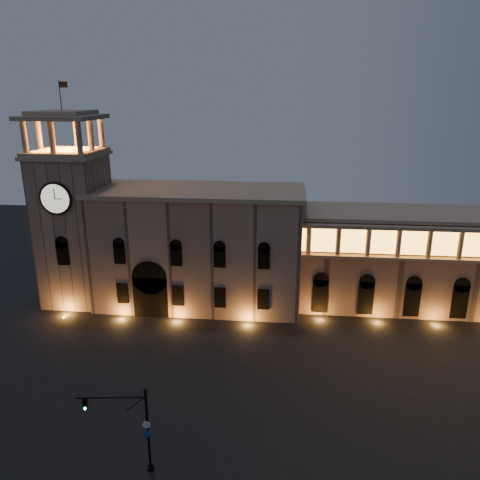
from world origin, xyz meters
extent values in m
plane|color=black|center=(0.00, 0.00, 0.00)|extent=(160.00, 160.00, 0.00)
cube|color=#91715E|center=(-2.00, 22.00, 8.50)|extent=(30.00, 12.00, 17.00)
cube|color=tan|center=(-2.00, 22.00, 17.30)|extent=(30.80, 12.80, 0.60)
cube|color=black|center=(-8.00, 16.60, 3.00)|extent=(5.00, 1.40, 6.00)
cylinder|color=black|center=(-8.00, 16.60, 6.00)|extent=(5.00, 1.40, 5.00)
cube|color=#FFA332|center=(-8.00, 16.40, 2.80)|extent=(4.20, 0.20, 5.00)
cube|color=#91715E|center=(-20.50, 21.00, 11.00)|extent=(9.00, 9.00, 22.00)
cube|color=tan|center=(-20.50, 21.00, 22.25)|extent=(9.80, 9.80, 0.50)
cylinder|color=black|center=(-20.50, 16.32, 17.00)|extent=(4.60, 0.35, 4.60)
cylinder|color=beige|center=(-20.50, 16.18, 17.00)|extent=(4.00, 0.12, 4.00)
cube|color=tan|center=(-20.50, 21.00, 22.75)|extent=(9.40, 9.40, 0.50)
cube|color=#FFA332|center=(-20.50, 21.00, 23.05)|extent=(6.80, 6.80, 0.15)
cylinder|color=tan|center=(-24.30, 17.20, 25.10)|extent=(0.76, 0.76, 4.20)
cylinder|color=tan|center=(-20.50, 17.20, 25.10)|extent=(0.76, 0.76, 4.20)
cylinder|color=tan|center=(-16.70, 17.20, 25.10)|extent=(0.76, 0.76, 4.20)
cylinder|color=tan|center=(-24.30, 24.80, 25.10)|extent=(0.76, 0.76, 4.20)
cylinder|color=tan|center=(-20.50, 24.80, 25.10)|extent=(0.76, 0.76, 4.20)
cylinder|color=tan|center=(-16.70, 24.80, 25.10)|extent=(0.76, 0.76, 4.20)
cylinder|color=tan|center=(-24.30, 21.00, 25.10)|extent=(0.76, 0.76, 4.20)
cylinder|color=tan|center=(-16.70, 21.00, 25.10)|extent=(0.76, 0.76, 4.20)
cube|color=tan|center=(-20.50, 21.00, 27.50)|extent=(9.80, 9.80, 0.60)
cube|color=tan|center=(-20.50, 21.00, 28.10)|extent=(7.50, 7.50, 0.60)
cylinder|color=black|center=(-20.50, 21.00, 30.40)|extent=(0.10, 0.10, 4.00)
plane|color=#5B291A|center=(-19.90, 21.00, 31.80)|extent=(1.20, 0.00, 1.20)
cube|color=#8B6C59|center=(32.00, 24.00, 7.00)|extent=(40.00, 10.00, 14.00)
cube|color=tan|center=(32.00, 24.00, 14.25)|extent=(40.60, 10.60, 0.50)
cube|color=tan|center=(32.00, 18.50, 9.30)|extent=(40.00, 1.20, 0.40)
cube|color=tan|center=(32.00, 18.50, 13.60)|extent=(40.00, 1.40, 0.50)
cube|color=#FFA332|center=(32.00, 19.05, 11.50)|extent=(38.00, 0.15, 3.60)
cylinder|color=tan|center=(14.00, 18.50, 11.50)|extent=(0.70, 0.70, 4.00)
cylinder|color=tan|center=(18.00, 18.50, 11.50)|extent=(0.70, 0.70, 4.00)
cylinder|color=tan|center=(22.00, 18.50, 11.50)|extent=(0.70, 0.70, 4.00)
cylinder|color=tan|center=(26.00, 18.50, 11.50)|extent=(0.70, 0.70, 4.00)
cylinder|color=tan|center=(30.00, 18.50, 11.50)|extent=(0.70, 0.70, 4.00)
cylinder|color=tan|center=(34.00, 18.50, 11.50)|extent=(0.70, 0.70, 4.00)
cylinder|color=black|center=(-0.08, -11.86, 3.91)|extent=(0.22, 0.22, 7.82)
cylinder|color=black|center=(-0.08, -11.86, 0.17)|extent=(0.63, 0.63, 0.34)
sphere|color=black|center=(-0.08, -11.86, 7.93)|extent=(0.31, 0.31, 0.31)
cylinder|color=black|center=(-2.85, -12.20, 7.26)|extent=(5.56, 0.83, 0.13)
cube|color=black|center=(-4.95, -12.47, 6.71)|extent=(0.37, 0.35, 0.95)
cylinder|color=#0CE53F|center=(-4.93, -12.65, 6.39)|extent=(0.21, 0.11, 0.20)
cylinder|color=silver|center=(-0.11, -12.02, 4.69)|extent=(0.67, 0.13, 0.67)
cylinder|color=navy|center=(-0.11, -12.02, 3.80)|extent=(0.67, 0.13, 0.67)
camera|label=1|loc=(10.80, -43.12, 30.84)|focal=35.00mm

